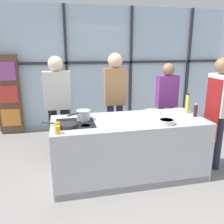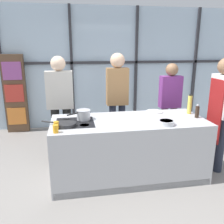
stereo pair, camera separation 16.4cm
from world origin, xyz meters
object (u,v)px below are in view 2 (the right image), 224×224
juice_glass_near (56,129)px  white_plate (154,112)px  oil_bottle (190,105)px  juice_glass_far (56,125)px  saucepan (83,114)px  pepper_grinder (197,112)px  spectator_center_right (170,101)px  mixing_bowl (166,122)px  frying_pan (65,124)px  spectator_center_left (117,95)px  spectator_far_left (60,101)px  chef (221,107)px

juice_glass_near → white_plate: bearing=25.1°
oil_bottle → juice_glass_far: bearing=-169.2°
juice_glass_far → white_plate: bearing=20.5°
white_plate → oil_bottle: size_ratio=0.88×
saucepan → pepper_grinder: (1.66, -0.18, 0.02)m
spectator_center_right → oil_bottle: spectator_center_right is taller
mixing_bowl → frying_pan: bearing=172.3°
spectator_center_right → juice_glass_far: 2.29m
saucepan → spectator_center_left: bearing=49.9°
spectator_center_left → juice_glass_far: (-1.01, -1.11, -0.13)m
saucepan → pepper_grinder: bearing=-6.3°
mixing_bowl → oil_bottle: oil_bottle is taller
mixing_bowl → pepper_grinder: (0.58, 0.24, 0.06)m
spectator_far_left → frying_pan: 1.02m
spectator_center_right → pepper_grinder: size_ratio=7.92×
mixing_bowl → juice_glass_near: (-1.45, -0.06, 0.02)m
saucepan → white_plate: (1.15, 0.22, -0.07)m
chef → frying_pan: chef is taller
mixing_bowl → juice_glass_far: 1.45m
spectator_far_left → saucepan: spectator_far_left is taller
mixing_bowl → juice_glass_near: size_ratio=2.22×
chef → juice_glass_near: bearing=97.9°
pepper_grinder → oil_bottle: bearing=92.6°
chef → oil_bottle: chef is taller
frying_pan → mixing_bowl: size_ratio=2.12×
oil_bottle → saucepan: bearing=-178.7°
saucepan → white_plate: bearing=10.8°
spectator_center_left → juice_glass_near: spectator_center_left is taller
spectator_center_left → mixing_bowl: spectator_center_left is taller
spectator_far_left → mixing_bowl: bearing=140.4°
spectator_far_left → juice_glass_far: (-0.01, -1.11, -0.07)m
white_plate → saucepan: bearing=-169.2°
spectator_center_left → frying_pan: (-0.90, -1.01, -0.16)m
saucepan → juice_glass_far: (-0.36, -0.35, -0.03)m
frying_pan → mixing_bowl: 1.35m
chef → oil_bottle: (-0.41, 0.19, 0.02)m
spectator_far_left → frying_pan: (0.10, -1.01, -0.09)m
spectator_far_left → spectator_center_left: size_ratio=0.98×
frying_pan → spectator_center_right: bearing=28.0°
spectator_far_left → mixing_bowl: 1.87m
spectator_center_left → oil_bottle: bearing=144.2°
frying_pan → mixing_bowl: bearing=-7.7°
white_plate → juice_glass_near: (-1.51, -0.71, 0.04)m
oil_bottle → juice_glass_far: 2.05m
juice_glass_near → saucepan: bearing=53.3°
frying_pan → white_plate: size_ratio=1.71×
juice_glass_far → saucepan: bearing=43.7°
frying_pan → pepper_grinder: bearing=1.8°
frying_pan → saucepan: saucepan is taller
spectator_far_left → juice_glass_near: size_ratio=17.72×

